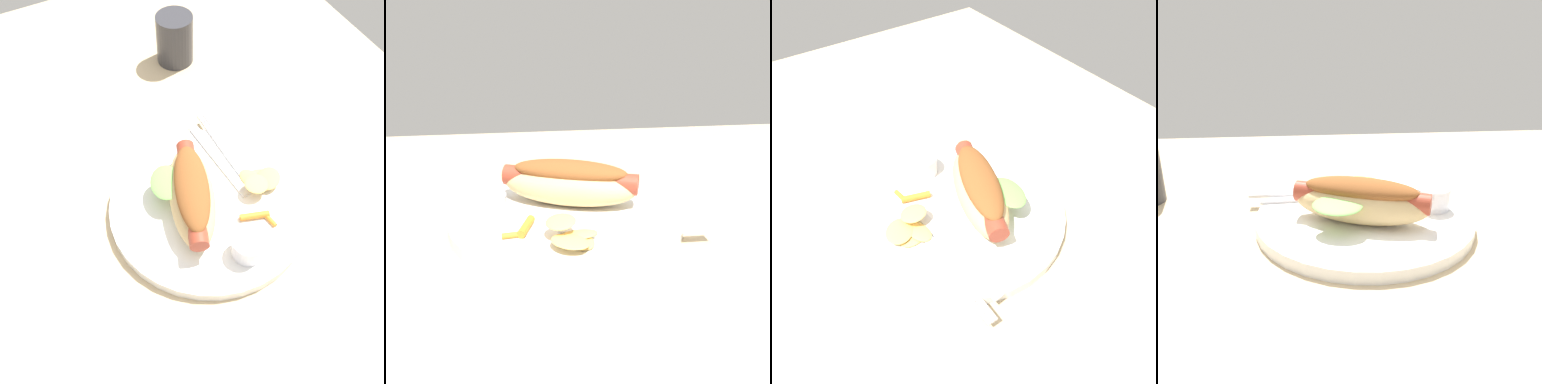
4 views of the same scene
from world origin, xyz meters
TOP-DOWN VIEW (x-y plane):
  - ground_plane at (0.00, 0.00)cm, footprint 120.00×90.00cm
  - plate at (0.62, 0.42)cm, footprint 28.14×28.14cm
  - hot_dog at (1.40, 2.38)cm, footprint 18.02×11.77cm
  - sauce_ramekin at (-8.61, -0.74)cm, footprint 4.32×4.32cm
  - fork at (8.09, -6.84)cm, footprint 15.77×1.37cm
  - knife at (6.85, -5.03)cm, footprint 15.35×2.24cm
  - chips_pile at (0.33, -8.02)cm, footprint 6.47×7.07cm
  - carrot_garnish at (-4.68, -4.74)cm, footprint 3.77×4.19cm
  - drinking_cup at (32.17, -10.30)cm, footprint 6.42×6.42cm

SIDE VIEW (x-z plane):
  - ground_plane at x=0.00cm, z-range -1.80..0.00cm
  - plate at x=0.62cm, z-range 0.00..1.60cm
  - knife at x=6.85cm, z-range 1.60..1.96cm
  - fork at x=8.09cm, z-range 1.60..2.00cm
  - carrot_garnish at x=-4.68cm, z-range 1.57..2.52cm
  - chips_pile at x=0.33cm, z-range 1.25..3.77cm
  - sauce_ramekin at x=-8.61cm, z-range 1.60..4.56cm
  - drinking_cup at x=32.17cm, z-range 0.00..8.91cm
  - hot_dog at x=1.40cm, z-range 1.72..7.40cm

